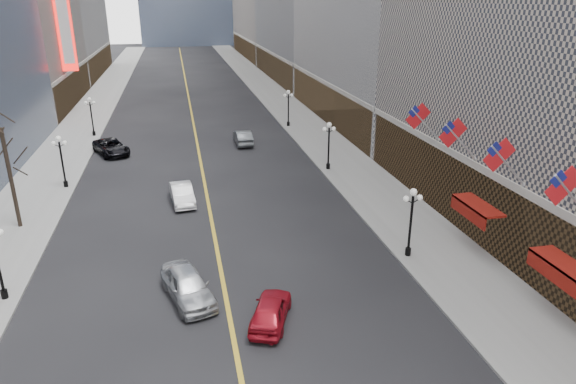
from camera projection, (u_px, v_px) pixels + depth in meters
name	position (u px, v px, depth m)	size (l,w,h in m)	color
sidewalk_east	(298.00, 119.00, 69.63)	(6.00, 230.00, 0.15)	gray
sidewalk_west	(80.00, 129.00, 64.11)	(6.00, 230.00, 0.15)	gray
lane_line	(191.00, 109.00, 76.03)	(0.25, 200.00, 0.02)	gold
streetlamp_east_1	(411.00, 215.00, 31.64)	(1.26, 0.44, 4.52)	black
streetlamp_east_2	(329.00, 141.00, 48.09)	(1.26, 0.44, 4.52)	black
streetlamp_east_3	(288.00, 104.00, 64.53)	(1.26, 0.44, 4.52)	black
streetlamp_west_2	(61.00, 156.00, 43.44)	(1.26, 0.44, 4.52)	black
streetlamp_west_3	(91.00, 113.00, 59.89)	(1.26, 0.44, 4.52)	black
flag_2	(566.00, 189.00, 23.46)	(2.87, 0.12, 2.87)	#B2B2B7
flag_3	(502.00, 158.00, 28.03)	(2.87, 0.12, 2.87)	#B2B2B7
flag_4	(455.00, 135.00, 32.60)	(2.87, 0.12, 2.87)	#B2B2B7
flag_5	(420.00, 118.00, 37.17)	(2.87, 0.12, 2.87)	#B2B2B7
awning_b	(564.00, 268.00, 25.12)	(1.40, 4.00, 0.93)	maroon
awning_c	(475.00, 207.00, 32.43)	(1.40, 4.00, 0.93)	maroon
theatre_marquee	(64.00, 25.00, 68.64)	(2.00, 0.55, 12.00)	red
tree_west_far	(4.00, 144.00, 34.61)	(3.60, 3.60, 7.92)	#2D231C
car_nb_near	(188.00, 285.00, 27.82)	(2.03, 5.05, 1.72)	#B3B7BB
car_nb_mid	(182.00, 194.00, 41.02)	(1.62, 4.65, 1.53)	silver
car_nb_far	(111.00, 147.00, 53.86)	(2.62, 5.68, 1.58)	black
car_sb_mid	(271.00, 310.00, 25.87)	(1.69, 4.21, 1.43)	maroon
car_sb_far	(243.00, 137.00, 57.48)	(1.69, 4.85, 1.60)	#494E51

